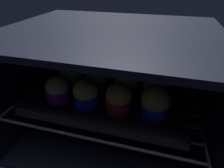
% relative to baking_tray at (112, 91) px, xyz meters
% --- Properties ---
extents(oven_cavity, '(0.59, 0.47, 0.37)m').
position_rel_baking_tray_xyz_m(oven_cavity, '(0.00, 0.03, 0.02)').
color(oven_cavity, black).
rests_on(oven_cavity, ground).
extents(oven_rack, '(0.55, 0.42, 0.01)m').
position_rel_baking_tray_xyz_m(oven_rack, '(0.00, -0.02, -0.01)').
color(oven_rack, '#444756').
rests_on(oven_rack, oven_cavity).
extents(baking_tray, '(0.46, 0.37, 0.02)m').
position_rel_baking_tray_xyz_m(baking_tray, '(0.00, 0.00, 0.00)').
color(baking_tray, black).
rests_on(baking_tray, oven_rack).
extents(muffin_row0_col0, '(0.07, 0.07, 0.08)m').
position_rel_baking_tray_xyz_m(muffin_row0_col0, '(-0.14, -0.09, 0.04)').
color(muffin_row0_col0, '#7A238C').
rests_on(muffin_row0_col0, baking_tray).
extents(muffin_row0_col1, '(0.07, 0.07, 0.09)m').
position_rel_baking_tray_xyz_m(muffin_row0_col1, '(-0.05, -0.10, 0.04)').
color(muffin_row0_col1, '#1928B7').
rests_on(muffin_row0_col1, baking_tray).
extents(muffin_row0_col2, '(0.07, 0.07, 0.08)m').
position_rel_baking_tray_xyz_m(muffin_row0_col2, '(0.04, -0.09, 0.04)').
color(muffin_row0_col2, red).
rests_on(muffin_row0_col2, baking_tray).
extents(muffin_row0_col3, '(0.08, 0.08, 0.09)m').
position_rel_baking_tray_xyz_m(muffin_row0_col3, '(0.14, -0.09, 0.05)').
color(muffin_row0_col3, '#1928B7').
rests_on(muffin_row0_col3, baking_tray).
extents(muffin_row1_col0, '(0.08, 0.08, 0.09)m').
position_rel_baking_tray_xyz_m(muffin_row1_col0, '(-0.14, -0.00, 0.04)').
color(muffin_row1_col0, red).
rests_on(muffin_row1_col0, baking_tray).
extents(muffin_row1_col1, '(0.08, 0.08, 0.09)m').
position_rel_baking_tray_xyz_m(muffin_row1_col1, '(-0.05, 0.00, 0.04)').
color(muffin_row1_col1, '#1928B7').
rests_on(muffin_row1_col1, baking_tray).
extents(muffin_row1_col2, '(0.08, 0.08, 0.08)m').
position_rel_baking_tray_xyz_m(muffin_row1_col2, '(0.05, 0.00, 0.04)').
color(muffin_row1_col2, red).
rests_on(muffin_row1_col2, baking_tray).
extents(muffin_row1_col3, '(0.07, 0.07, 0.08)m').
position_rel_baking_tray_xyz_m(muffin_row1_col3, '(0.14, -0.00, 0.04)').
color(muffin_row1_col3, '#0C8C84').
rests_on(muffin_row1_col3, baking_tray).
extents(muffin_row2_col0, '(0.07, 0.07, 0.08)m').
position_rel_baking_tray_xyz_m(muffin_row2_col0, '(-0.14, 0.09, 0.04)').
color(muffin_row2_col0, red).
rests_on(muffin_row2_col0, baking_tray).
extents(muffin_row2_col1, '(0.08, 0.08, 0.10)m').
position_rel_baking_tray_xyz_m(muffin_row2_col1, '(-0.05, 0.09, 0.05)').
color(muffin_row2_col1, silver).
rests_on(muffin_row2_col1, baking_tray).
extents(muffin_row2_col2, '(0.07, 0.07, 0.08)m').
position_rel_baking_tray_xyz_m(muffin_row2_col2, '(0.05, 0.09, 0.04)').
color(muffin_row2_col2, '#0C8C84').
rests_on(muffin_row2_col2, baking_tray).
extents(muffin_row2_col3, '(0.07, 0.07, 0.08)m').
position_rel_baking_tray_xyz_m(muffin_row2_col3, '(0.14, 0.09, 0.04)').
color(muffin_row2_col3, '#1928B7').
rests_on(muffin_row2_col3, baking_tray).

